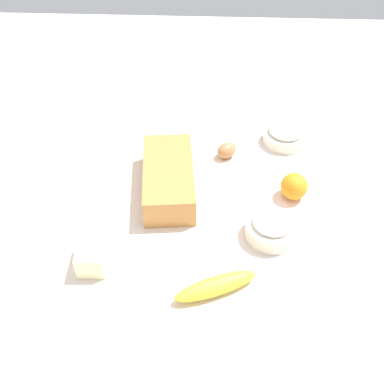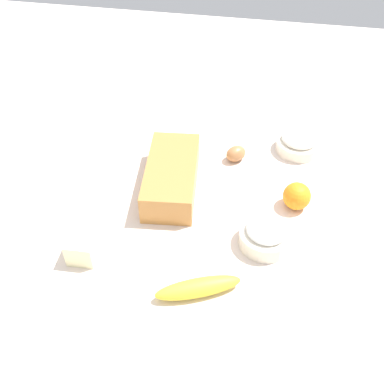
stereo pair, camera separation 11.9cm
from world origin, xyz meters
The scene contains 8 objects.
ground_plane centered at (0.00, 0.00, -0.01)m, with size 2.40×2.40×0.02m, color beige.
loaf_pan centered at (-0.05, -0.06, 0.04)m, with size 0.29×0.16×0.08m.
flour_bowl centered at (-0.28, 0.27, 0.03)m, with size 0.13×0.13×0.06m.
sugar_bowl centered at (0.10, 0.20, 0.03)m, with size 0.13×0.13×0.07m.
banana centered at (0.27, 0.06, 0.02)m, with size 0.19×0.04×0.04m, color yellow.
orange_fruit centered at (-0.04, 0.26, 0.04)m, with size 0.07×0.07×0.07m, color orange.
butter_block centered at (0.21, -0.22, 0.03)m, with size 0.09×0.06×0.06m, color #F4EDB2.
egg_near_butter centered at (-0.20, 0.09, 0.02)m, with size 0.05×0.05×0.06m, color #A77044.
Camera 1 is at (0.87, 0.04, 0.85)m, focal length 43.62 mm.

